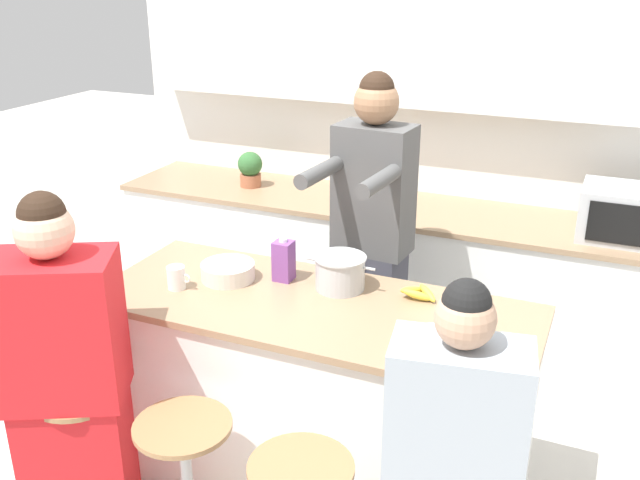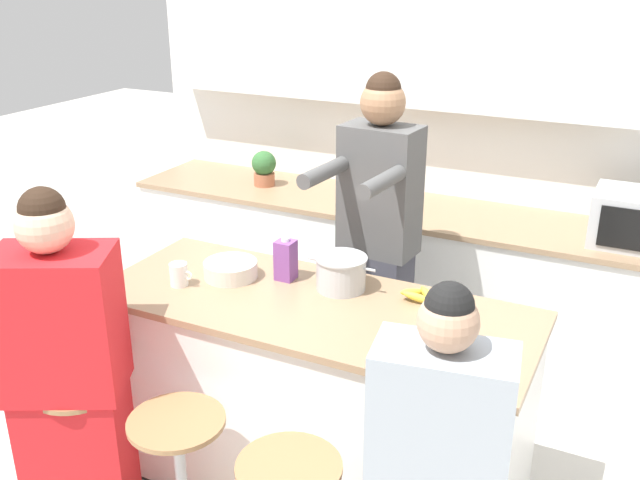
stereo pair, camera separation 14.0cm
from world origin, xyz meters
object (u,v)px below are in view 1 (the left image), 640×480
object	(u,v)px
person_wrapped_blanket	(68,389)
microwave	(632,215)
kitchen_island	(313,399)
bar_stool_leftmost	(88,460)
person_cooking	(371,253)
fruit_bowl	(436,346)
banana_bunch	(419,293)
cooking_pot	(340,272)
juice_carton	(284,260)
potted_plant	(250,168)
coffee_cup_near	(176,278)

from	to	relation	value
person_wrapped_blanket	microwave	bearing A→B (deg)	18.73
kitchen_island	bar_stool_leftmost	distance (m)	0.95
person_cooking	fruit_bowl	xyz separation A→B (m)	(0.55, -0.86, 0.06)
microwave	banana_bunch	bearing A→B (deg)	-124.92
person_wrapped_blanket	person_cooking	bearing A→B (deg)	32.67
person_wrapped_blanket	cooking_pot	world-z (taller)	person_wrapped_blanket
juice_carton	microwave	bearing A→B (deg)	40.41
cooking_pot	microwave	size ratio (longest dim) A/B	0.62
microwave	potted_plant	world-z (taller)	microwave
coffee_cup_near	kitchen_island	bearing A→B (deg)	9.83
person_wrapped_blanket	cooking_pot	distance (m)	1.17
bar_stool_leftmost	juice_carton	size ratio (longest dim) A/B	3.55
kitchen_island	juice_carton	xyz separation A→B (m)	(-0.21, 0.16, 0.55)
kitchen_island	bar_stool_leftmost	bearing A→B (deg)	-140.55
banana_bunch	microwave	world-z (taller)	microwave
microwave	potted_plant	bearing A→B (deg)	178.94
person_wrapped_blanket	juice_carton	size ratio (longest dim) A/B	7.80
kitchen_island	cooking_pot	bearing A→B (deg)	74.76
person_wrapped_blanket	coffee_cup_near	world-z (taller)	person_wrapped_blanket
cooking_pot	banana_bunch	bearing A→B (deg)	6.49
banana_bunch	potted_plant	bearing A→B (deg)	140.87
juice_carton	banana_bunch	bearing A→B (deg)	5.24
person_wrapped_blanket	potted_plant	size ratio (longest dim) A/B	6.89
kitchen_island	cooking_pot	xyz separation A→B (m)	(0.05, 0.18, 0.54)
kitchen_island	person_wrapped_blanket	bearing A→B (deg)	-139.25
fruit_bowl	banana_bunch	bearing A→B (deg)	113.64
juice_carton	microwave	world-z (taller)	microwave
kitchen_island	bar_stool_leftmost	world-z (taller)	kitchen_island
juice_carton	microwave	distance (m)	1.80
person_cooking	fruit_bowl	size ratio (longest dim) A/B	7.57
person_wrapped_blanket	coffee_cup_near	distance (m)	0.62
banana_bunch	juice_carton	bearing A→B (deg)	-174.76
juice_carton	potted_plant	distance (m)	1.46
kitchen_island	banana_bunch	size ratio (longest dim) A/B	10.60
kitchen_island	fruit_bowl	bearing A→B (deg)	-19.20
person_wrapped_blanket	microwave	xyz separation A→B (m)	(1.90, 1.96, 0.33)
banana_bunch	microwave	xyz separation A→B (m)	(0.78, 1.11, 0.09)
person_wrapped_blanket	potted_plant	world-z (taller)	person_wrapped_blanket
coffee_cup_near	juice_carton	distance (m)	0.46
cooking_pot	microwave	world-z (taller)	microwave
banana_bunch	potted_plant	size ratio (longest dim) A/B	0.79
person_cooking	microwave	world-z (taller)	person_cooking
bar_stool_leftmost	person_wrapped_blanket	world-z (taller)	person_wrapped_blanket
person_cooking	potted_plant	world-z (taller)	person_cooking
cooking_pot	fruit_bowl	world-z (taller)	cooking_pot
person_wrapped_blanket	banana_bunch	world-z (taller)	person_wrapped_blanket
coffee_cup_near	microwave	bearing A→B (deg)	39.25
person_cooking	juice_carton	world-z (taller)	person_cooking
potted_plant	juice_carton	bearing A→B (deg)	-55.70
bar_stool_leftmost	banana_bunch	xyz separation A→B (m)	(1.11, 0.81, 0.60)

